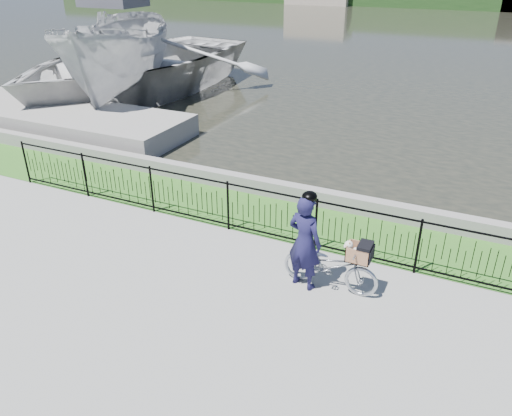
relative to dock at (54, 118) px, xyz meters
The scene contains 10 objects.
ground 11.42m from the dock, 28.81° to the right, with size 120.00×120.00×0.00m, color gray.
grass_strip 10.42m from the dock, 16.17° to the right, with size 60.00×2.00×0.01m, color #326820.
water 29.26m from the dock, 70.02° to the left, with size 120.00×120.00×0.00m, color #28281F.
quay_wall 10.18m from the dock, 10.76° to the right, with size 60.00×0.30×0.40m, color gray.
fence 10.74m from the dock, 21.31° to the right, with size 14.00×0.06×1.15m, color black, non-canonical shape.
dock is the anchor object (origin of this frame).
bicycle_rig 12.72m from the dock, 23.29° to the right, with size 1.75×0.61×1.07m.
cyclist 12.36m from the dock, 24.76° to the right, with size 0.74×0.58×1.88m.
boat_near 3.94m from the dock, 86.88° to the left, with size 6.73×9.70×5.31m.
boat_far 5.24m from the dock, 94.62° to the left, with size 10.07×13.28×2.58m.
Camera 1 is at (3.65, -6.87, 5.39)m, focal length 35.00 mm.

